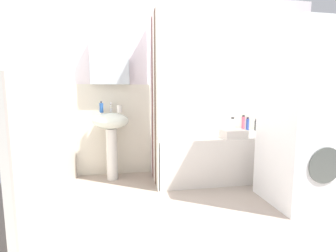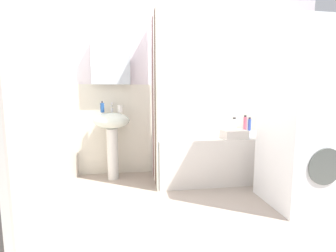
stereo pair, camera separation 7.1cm
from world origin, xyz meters
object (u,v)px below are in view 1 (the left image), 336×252
(sink, at_px, (111,131))
(towel_folded, at_px, (233,134))
(lotion_bottle, at_px, (256,125))
(toothbrush_cup, at_px, (119,109))
(shampoo_bottle, at_px, (233,125))
(washer_dryer_stack, at_px, (302,117))
(body_wash_bottle, at_px, (243,123))
(soap_dispenser, at_px, (101,108))
(bathtub, at_px, (217,156))
(conditioner_bottle, at_px, (248,124))

(sink, xyz_separation_m, towel_folded, (1.44, -0.39, -0.01))
(lotion_bottle, bearing_deg, sink, -177.17)
(toothbrush_cup, distance_m, towel_folded, 1.43)
(toothbrush_cup, distance_m, lotion_bottle, 1.93)
(shampoo_bottle, bearing_deg, washer_dryer_stack, -80.01)
(body_wash_bottle, height_order, washer_dryer_stack, washer_dryer_stack)
(soap_dispenser, relative_size, body_wash_bottle, 0.65)
(sink, relative_size, soap_dispenser, 5.92)
(shampoo_bottle, bearing_deg, body_wash_bottle, 13.34)
(soap_dispenser, relative_size, towel_folded, 0.50)
(body_wash_bottle, bearing_deg, bathtub, -149.67)
(soap_dispenser, bearing_deg, towel_folded, -15.68)
(toothbrush_cup, distance_m, bathtub, 1.38)
(shampoo_bottle, distance_m, towel_folded, 0.53)
(bathtub, bearing_deg, shampoo_bottle, 38.00)
(soap_dispenser, height_order, lotion_bottle, soap_dispenser)
(lotion_bottle, distance_m, washer_dryer_stack, 1.13)
(sink, relative_size, towel_folded, 2.97)
(lotion_bottle, bearing_deg, shampoo_bottle, -178.87)
(toothbrush_cup, height_order, shampoo_bottle, toothbrush_cup)
(sink, xyz_separation_m, conditioner_bottle, (1.90, 0.13, 0.03))
(conditioner_bottle, distance_m, towel_folded, 0.70)
(conditioner_bottle, relative_size, body_wash_bottle, 0.86)
(soap_dispenser, bearing_deg, toothbrush_cup, -2.22)
(bathtub, xyz_separation_m, towel_folded, (0.11, -0.23, 0.33))
(sink, height_order, toothbrush_cup, toothbrush_cup)
(bathtub, xyz_separation_m, body_wash_bottle, (0.51, 0.30, 0.38))
(lotion_bottle, xyz_separation_m, body_wash_bottle, (-0.18, 0.04, 0.03))
(bathtub, xyz_separation_m, lotion_bottle, (0.69, 0.26, 0.36))
(sink, relative_size, conditioner_bottle, 4.47)
(soap_dispenser, relative_size, lotion_bottle, 0.86)
(shampoo_bottle, relative_size, washer_dryer_stack, 0.12)
(toothbrush_cup, relative_size, bathtub, 0.06)
(sink, height_order, body_wash_bottle, sink)
(soap_dispenser, bearing_deg, conditioner_bottle, 2.61)
(bathtub, distance_m, lotion_bottle, 0.82)
(shampoo_bottle, bearing_deg, lotion_bottle, 1.13)
(toothbrush_cup, bearing_deg, bathtub, -9.16)
(body_wash_bottle, bearing_deg, shampoo_bottle, -166.66)
(shampoo_bottle, bearing_deg, sink, -176.79)
(sink, distance_m, toothbrush_cup, 0.29)
(lotion_bottle, bearing_deg, towel_folded, -139.76)
(toothbrush_cup, height_order, body_wash_bottle, toothbrush_cup)
(soap_dispenser, relative_size, shampoo_bottle, 0.72)
(sink, xyz_separation_m, lotion_bottle, (2.02, 0.10, 0.02))
(conditioner_bottle, xyz_separation_m, washer_dryer_stack, (-0.06, -1.13, 0.20))
(toothbrush_cup, bearing_deg, lotion_bottle, 1.96)
(lotion_bottle, distance_m, towel_folded, 0.76)
(washer_dryer_stack, bearing_deg, bathtub, 121.77)
(soap_dispenser, xyz_separation_m, toothbrush_cup, (0.22, -0.01, -0.02))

